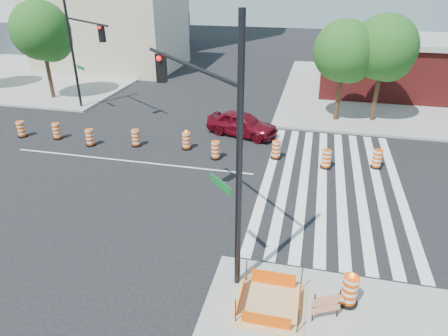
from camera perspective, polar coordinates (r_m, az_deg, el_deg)
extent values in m
plane|color=black|center=(22.82, -13.40, 0.97)|extent=(120.00, 120.00, 0.00)
cube|color=gray|center=(38.42, 25.57, 9.61)|extent=(22.00, 22.00, 0.15)
cube|color=gray|center=(46.66, -24.23, 12.47)|extent=(22.00, 22.00, 0.15)
cube|color=silver|center=(20.73, 6.39, -1.10)|extent=(0.45, 13.50, 0.01)
cube|color=silver|center=(20.66, 8.86, -1.36)|extent=(0.45, 13.50, 0.01)
cube|color=silver|center=(20.64, 11.35, -1.62)|extent=(0.45, 13.50, 0.01)
cube|color=silver|center=(20.65, 13.83, -1.87)|extent=(0.45, 13.50, 0.01)
cube|color=silver|center=(20.70, 16.31, -2.12)|extent=(0.45, 13.50, 0.01)
cube|color=silver|center=(20.80, 18.77, -2.36)|extent=(0.45, 13.50, 0.01)
cube|color=silver|center=(20.93, 21.21, -2.60)|extent=(0.45, 13.50, 0.01)
cube|color=silver|center=(21.09, 23.62, -2.82)|extent=(0.45, 13.50, 0.01)
cube|color=silver|center=(22.82, -13.40, 0.99)|extent=(14.00, 0.12, 0.01)
cube|color=tan|center=(13.21, 6.51, -18.83)|extent=(2.20, 2.20, 0.05)
cube|color=#FF5305|center=(12.41, 6.00, -20.91)|extent=(1.44, 0.02, 0.55)
cube|color=#FF5305|center=(13.69, 7.06, -15.46)|extent=(1.44, 0.02, 0.55)
cube|color=#FF5305|center=(13.12, 2.48, -17.52)|extent=(0.02, 1.44, 0.55)
cube|color=#FF5305|center=(13.02, 10.71, -18.50)|extent=(0.02, 1.44, 0.55)
cylinder|color=black|center=(12.37, 1.65, -19.76)|extent=(0.04, 0.04, 0.90)
cylinder|color=black|center=(12.26, 10.50, -20.85)|extent=(0.04, 0.04, 0.90)
cylinder|color=black|center=(13.66, 3.24, -14.43)|extent=(0.04, 0.04, 0.90)
cylinder|color=black|center=(13.56, 11.02, -15.33)|extent=(0.04, 0.04, 0.90)
cube|color=maroon|center=(37.97, 26.17, 12.51)|extent=(16.00, 8.00, 4.20)
cube|color=gray|center=(37.59, 26.89, 15.88)|extent=(16.50, 8.50, 0.40)
cube|color=#C0B193|center=(46.02, -16.01, 19.82)|extent=(14.00, 10.00, 10.00)
imported|color=#5C0714|center=(25.55, 2.56, 6.35)|extent=(4.86, 2.99, 1.54)
cylinder|color=black|center=(11.49, 2.19, 0.11)|extent=(0.19, 0.19, 8.57)
cylinder|color=black|center=(13.39, -5.30, 14.54)|extent=(4.54, 4.73, 0.13)
cube|color=black|center=(15.52, -8.94, 13.96)|extent=(0.34, 0.30, 1.07)
sphere|color=#FF0C0C|center=(15.28, -9.30, 15.18)|extent=(0.19, 0.19, 0.19)
cube|color=#0C591E|center=(12.79, -0.48, -2.37)|extent=(0.92, 0.96, 0.27)
cylinder|color=black|center=(32.09, -20.85, 15.35)|extent=(0.19, 0.19, 8.25)
cylinder|color=black|center=(28.94, -19.17, 19.15)|extent=(5.10, 3.70, 0.12)
cube|color=black|center=(27.03, -17.07, 17.90)|extent=(0.33, 0.29, 1.03)
sphere|color=#FF0C0C|center=(26.83, -17.37, 18.59)|extent=(0.19, 0.19, 0.19)
cube|color=#0C591E|center=(31.33, -19.82, 13.34)|extent=(1.03, 0.75, 0.26)
cylinder|color=black|center=(13.73, 17.21, -17.81)|extent=(0.61, 0.61, 0.10)
cylinder|color=#F64A05|center=(13.39, 17.51, -16.23)|extent=(0.49, 0.49, 0.97)
sphere|color=#FF990C|center=(13.03, 17.85, -14.40)|extent=(0.16, 0.16, 0.16)
cube|color=#F64A05|center=(12.62, 14.50, -17.84)|extent=(0.82, 0.43, 0.29)
cube|color=#F64A05|center=(12.85, 14.32, -18.92)|extent=(0.82, 0.43, 0.23)
cylinder|color=black|center=(12.62, 12.67, -18.93)|extent=(0.04, 0.04, 1.05)
cylinder|color=black|center=(12.92, 16.06, -18.10)|extent=(0.04, 0.04, 1.05)
cylinder|color=#382314|center=(35.72, -23.81, 12.72)|extent=(0.31, 0.31, 4.79)
sphere|color=#1D4714|center=(35.25, -24.73, 17.41)|extent=(4.49, 4.49, 4.49)
sphere|color=#1D4714|center=(35.29, -23.55, 16.38)|extent=(3.29, 3.29, 3.29)
sphere|color=#1D4714|center=(35.38, -25.30, 16.58)|extent=(2.99, 2.99, 2.99)
cylinder|color=#382314|center=(28.73, 16.10, 10.49)|extent=(0.31, 0.31, 4.28)
sphere|color=#1D4714|center=(28.16, 16.80, 15.71)|extent=(4.01, 4.01, 4.01)
sphere|color=#1D4714|center=(28.60, 17.60, 14.38)|extent=(2.94, 2.94, 2.94)
sphere|color=#1D4714|center=(28.02, 15.89, 14.93)|extent=(2.67, 2.67, 2.67)
cylinder|color=#382314|center=(29.37, 20.99, 10.35)|extent=(0.29, 0.29, 4.51)
sphere|color=#1D4714|center=(28.81, 21.92, 15.71)|extent=(4.23, 4.23, 4.23)
sphere|color=#1D4714|center=(29.25, 22.51, 14.33)|extent=(3.10, 3.10, 3.10)
sphere|color=#1D4714|center=(28.65, 21.08, 14.93)|extent=(2.82, 2.82, 2.82)
cylinder|color=black|center=(28.56, -26.79, 4.11)|extent=(0.60, 0.60, 0.10)
cylinder|color=#F64A05|center=(28.40, -26.99, 5.04)|extent=(0.48, 0.48, 0.95)
cylinder|color=black|center=(27.29, -22.61, 3.99)|extent=(0.60, 0.60, 0.10)
cylinder|color=#F64A05|center=(27.12, -22.79, 4.97)|extent=(0.48, 0.48, 0.95)
cylinder|color=black|center=(25.52, -18.45, 3.20)|extent=(0.60, 0.60, 0.10)
cylinder|color=#F64A05|center=(25.33, -18.61, 4.23)|extent=(0.48, 0.48, 0.95)
cylinder|color=black|center=(24.72, -12.37, 3.23)|extent=(0.60, 0.60, 0.10)
cylinder|color=#F64A05|center=(24.53, -12.48, 4.30)|extent=(0.48, 0.48, 0.95)
cylinder|color=black|center=(23.83, -5.33, 2.86)|extent=(0.60, 0.60, 0.10)
cylinder|color=#F64A05|center=(23.64, -5.38, 3.97)|extent=(0.48, 0.48, 0.95)
sphere|color=#FF990C|center=(23.43, -5.44, 5.22)|extent=(0.16, 0.16, 0.16)
cylinder|color=black|center=(22.50, -1.19, 1.50)|extent=(0.60, 0.60, 0.10)
cylinder|color=#F64A05|center=(22.29, -1.21, 2.66)|extent=(0.48, 0.48, 0.95)
cylinder|color=black|center=(22.71, 7.39, 1.51)|extent=(0.60, 0.60, 0.10)
cylinder|color=#F64A05|center=(22.50, 7.46, 2.67)|extent=(0.48, 0.48, 0.95)
cylinder|color=black|center=(22.10, 14.30, 0.15)|extent=(0.60, 0.60, 0.10)
cylinder|color=#F64A05|center=(21.89, 14.44, 1.33)|extent=(0.48, 0.48, 0.95)
cylinder|color=black|center=(22.93, 20.85, 0.16)|extent=(0.60, 0.60, 0.10)
cylinder|color=#F64A05|center=(22.73, 21.05, 1.29)|extent=(0.48, 0.48, 0.95)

